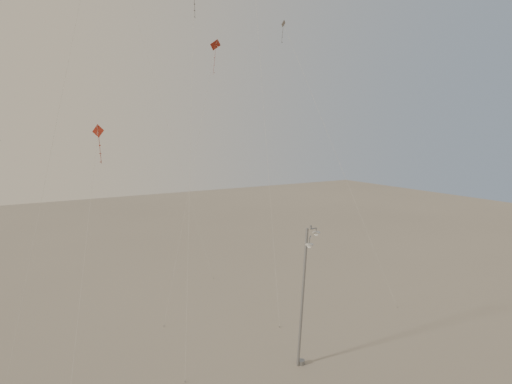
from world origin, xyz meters
TOP-DOWN VIEW (x-y plane):
  - ground at (0.00, 0.00)m, footprint 160.00×160.00m
  - street_lamp at (1.78, -0.47)m, footprint 1.69×1.01m
  - kite_1 at (-2.35, 7.65)m, footprint 4.48×7.91m
  - kite_2 at (6.57, 14.11)m, footprint 4.74×12.46m
  - kite_3 at (-10.31, 1.83)m, footprint 3.49×5.89m
  - kite_4 at (11.51, 12.63)m, footprint 3.65×13.72m
  - kite_5 at (-2.52, 22.04)m, footprint 7.63×7.15m
  - kite_7 at (1.45, 13.68)m, footprint 7.75×5.55m

SIDE VIEW (x-z plane):
  - ground at x=0.00m, z-range 0.00..0.00m
  - street_lamp at x=1.78m, z-range 0.31..9.62m
  - kite_3 at x=-10.31m, z-range 4.29..19.84m
  - kite_7 at x=1.45m, z-range 7.54..31.13m
  - kite_4 at x=11.51m, z-range 6.93..33.62m
  - kite_1 at x=-2.35m, z-range 7.43..33.31m
  - kite_5 at x=-2.52m, z-range 8.65..43.97m
  - kite_2 at x=6.57m, z-range 9.72..45.29m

